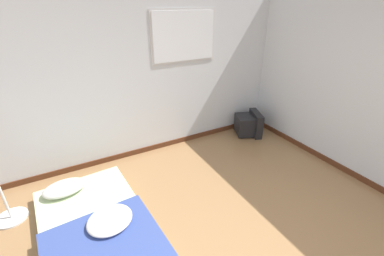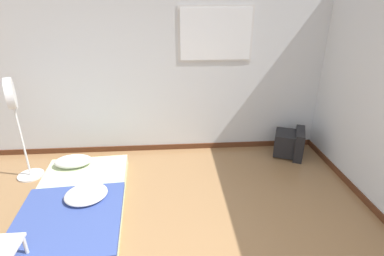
{
  "view_description": "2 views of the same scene",
  "coord_description": "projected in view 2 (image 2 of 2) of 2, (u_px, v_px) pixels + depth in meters",
  "views": [
    {
      "loc": [
        -1.11,
        -0.85,
        2.39
      ],
      "look_at": [
        0.44,
        1.97,
        0.78
      ],
      "focal_mm": 24.0,
      "sensor_mm": 36.0,
      "label": 1
    },
    {
      "loc": [
        0.13,
        -1.63,
        2.38
      ],
      "look_at": [
        0.39,
        1.95,
        0.8
      ],
      "focal_mm": 28.0,
      "sensor_mm": 36.0,
      "label": 2
    }
  ],
  "objects": [
    {
      "name": "wall_back",
      "position": [
        162.0,
        74.0,
        4.61
      ],
      "size": [
        7.47,
        0.08,
        2.6
      ],
      "color": "silver",
      "rests_on": "ground_plane"
    },
    {
      "name": "standing_fan",
      "position": [
        14.0,
        110.0,
        3.93
      ],
      "size": [
        0.36,
        0.42,
        1.45
      ],
      "color": "silver",
      "rests_on": "ground_plane"
    },
    {
      "name": "crt_tv",
      "position": [
        290.0,
        143.0,
        4.83
      ],
      "size": [
        0.58,
        0.59,
        0.45
      ],
      "color": "black",
      "rests_on": "ground_plane"
    },
    {
      "name": "mattress_bed",
      "position": [
        76.0,
        202.0,
        3.62
      ],
      "size": [
        1.26,
        2.15,
        0.29
      ],
      "color": "beige",
      "rests_on": "ground_plane"
    }
  ]
}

